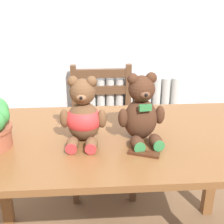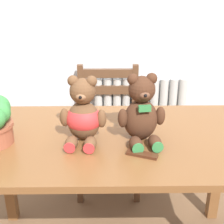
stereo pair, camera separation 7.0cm
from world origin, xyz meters
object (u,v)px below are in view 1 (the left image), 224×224
(wooden_chair_behind, at_px, (102,128))
(teddy_bear_left, at_px, (83,116))
(teddy_bear_right, at_px, (141,112))
(chocolate_bar, at_px, (144,153))

(wooden_chair_behind, height_order, teddy_bear_left, teddy_bear_left)
(teddy_bear_right, bearing_deg, wooden_chair_behind, -86.54)
(teddy_bear_right, xyz_separation_m, chocolate_bar, (-0.01, -0.14, -0.12))
(teddy_bear_left, xyz_separation_m, chocolate_bar, (0.25, -0.15, -0.11))
(wooden_chair_behind, distance_m, teddy_bear_right, 0.87)
(teddy_bear_left, xyz_separation_m, teddy_bear_right, (0.25, -0.00, 0.01))
(wooden_chair_behind, height_order, chocolate_bar, wooden_chair_behind)
(wooden_chair_behind, xyz_separation_m, teddy_bear_left, (-0.11, -0.74, 0.42))
(teddy_bear_right, bearing_deg, teddy_bear_left, -8.46)
(wooden_chair_behind, relative_size, teddy_bear_left, 2.95)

